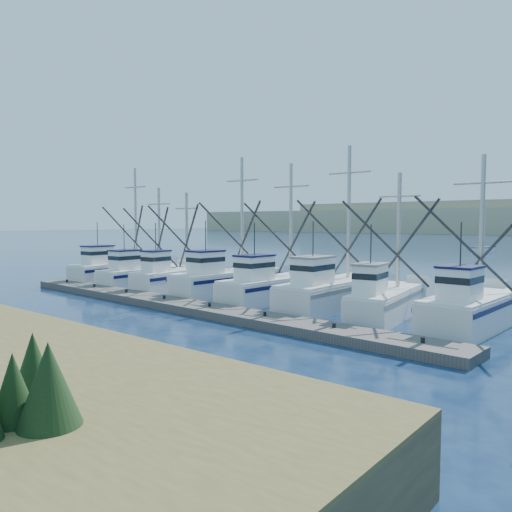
# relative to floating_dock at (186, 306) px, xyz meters

# --- Properties ---
(ground) EXTENTS (500.00, 500.00, 0.00)m
(ground) POSITION_rel_floating_dock_xyz_m (6.01, -5.32, -0.21)
(ground) COLOR #0D1E3D
(ground) RESTS_ON ground
(floating_dock) EXTENTS (32.30, 3.72, 0.43)m
(floating_dock) POSITION_rel_floating_dock_xyz_m (0.00, 0.00, 0.00)
(floating_dock) COLOR #56514D
(floating_dock) RESTS_ON ground
(trawler_fleet) EXTENTS (31.11, 9.20, 9.55)m
(trawler_fleet) POSITION_rel_floating_dock_xyz_m (-0.07, 5.21, 0.75)
(trawler_fleet) COLOR silver
(trawler_fleet) RESTS_ON ground
(sailboat_far) EXTENTS (2.20, 5.73, 8.10)m
(sailboat_far) POSITION_rel_floating_dock_xyz_m (-1.32, 64.41, 0.29)
(sailboat_far) COLOR silver
(sailboat_far) RESTS_ON ground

